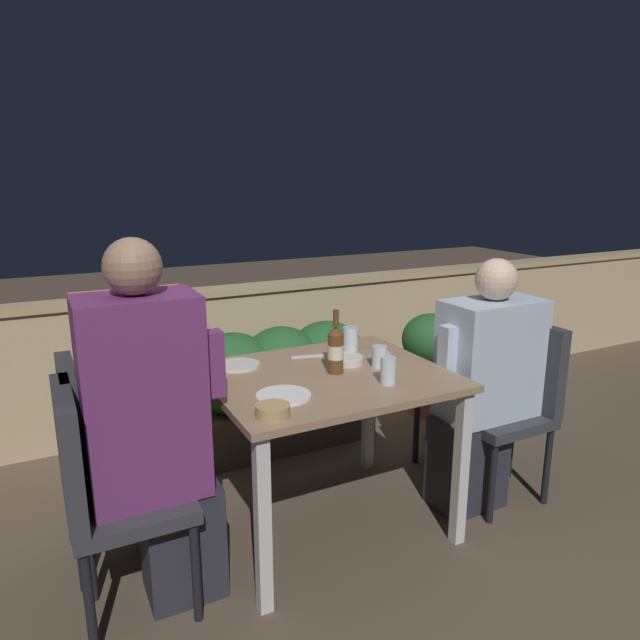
{
  "coord_description": "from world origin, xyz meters",
  "views": [
    {
      "loc": [
        -1.07,
        -2.03,
        1.53
      ],
      "look_at": [
        0.0,
        0.06,
        0.94
      ],
      "focal_mm": 32.0,
      "sensor_mm": 36.0,
      "label": 1
    }
  ],
  "objects_px": {
    "person_coral_top": "(148,407)",
    "person_blue_shirt": "(483,386)",
    "chair_right_far": "(480,375)",
    "person_purple_stripe": "(154,429)",
    "chair_left_far": "(100,448)",
    "potted_plant": "(430,353)",
    "chair_right_near": "(513,393)",
    "chair_left_near": "(101,483)",
    "beer_bottle": "(336,349)"
  },
  "relations": [
    {
      "from": "chair_left_far",
      "to": "person_blue_shirt",
      "type": "xyz_separation_m",
      "value": [
        1.65,
        -0.3,
        0.07
      ]
    },
    {
      "from": "chair_left_near",
      "to": "potted_plant",
      "type": "distance_m",
      "value": 2.36
    },
    {
      "from": "person_coral_top",
      "to": "chair_right_far",
      "type": "bearing_deg",
      "value": -0.89
    },
    {
      "from": "person_coral_top",
      "to": "chair_left_far",
      "type": "bearing_deg",
      "value": 180.0
    },
    {
      "from": "person_purple_stripe",
      "to": "chair_left_far",
      "type": "bearing_deg",
      "value": 120.45
    },
    {
      "from": "chair_left_near",
      "to": "chair_left_far",
      "type": "xyz_separation_m",
      "value": [
        0.03,
        0.28,
        0.0
      ]
    },
    {
      "from": "person_blue_shirt",
      "to": "person_coral_top",
      "type": "bearing_deg",
      "value": 168.5
    },
    {
      "from": "person_blue_shirt",
      "to": "chair_right_far",
      "type": "height_order",
      "value": "person_blue_shirt"
    },
    {
      "from": "person_coral_top",
      "to": "person_blue_shirt",
      "type": "bearing_deg",
      "value": -11.5
    },
    {
      "from": "chair_left_far",
      "to": "chair_right_near",
      "type": "distance_m",
      "value": 1.87
    },
    {
      "from": "chair_left_near",
      "to": "potted_plant",
      "type": "relative_size",
      "value": 1.28
    },
    {
      "from": "chair_left_near",
      "to": "person_coral_top",
      "type": "distance_m",
      "value": 0.38
    },
    {
      "from": "beer_bottle",
      "to": "potted_plant",
      "type": "distance_m",
      "value": 1.5
    },
    {
      "from": "person_purple_stripe",
      "to": "person_coral_top",
      "type": "height_order",
      "value": "person_purple_stripe"
    },
    {
      "from": "chair_left_far",
      "to": "beer_bottle",
      "type": "xyz_separation_m",
      "value": [
        0.95,
        -0.16,
        0.31
      ]
    },
    {
      "from": "chair_left_far",
      "to": "person_blue_shirt",
      "type": "distance_m",
      "value": 1.68
    },
    {
      "from": "beer_bottle",
      "to": "potted_plant",
      "type": "relative_size",
      "value": 0.41
    },
    {
      "from": "chair_right_near",
      "to": "person_coral_top",
      "type": "bearing_deg",
      "value": 169.83
    },
    {
      "from": "chair_left_near",
      "to": "person_blue_shirt",
      "type": "relative_size",
      "value": 0.73
    },
    {
      "from": "chair_left_far",
      "to": "potted_plant",
      "type": "xyz_separation_m",
      "value": [
        2.12,
        0.69,
        -0.11
      ]
    },
    {
      "from": "person_purple_stripe",
      "to": "beer_bottle",
      "type": "bearing_deg",
      "value": 8.69
    },
    {
      "from": "person_blue_shirt",
      "to": "chair_right_far",
      "type": "xyz_separation_m",
      "value": [
        0.23,
        0.27,
        -0.07
      ]
    },
    {
      "from": "person_blue_shirt",
      "to": "person_purple_stripe",
      "type": "bearing_deg",
      "value": 179.17
    },
    {
      "from": "chair_left_near",
      "to": "chair_right_near",
      "type": "bearing_deg",
      "value": -0.66
    },
    {
      "from": "person_coral_top",
      "to": "potted_plant",
      "type": "relative_size",
      "value": 1.93
    },
    {
      "from": "person_blue_shirt",
      "to": "chair_left_near",
      "type": "bearing_deg",
      "value": 179.26
    },
    {
      "from": "person_blue_shirt",
      "to": "chair_right_far",
      "type": "bearing_deg",
      "value": 49.24
    },
    {
      "from": "person_blue_shirt",
      "to": "potted_plant",
      "type": "relative_size",
      "value": 1.76
    },
    {
      "from": "person_coral_top",
      "to": "chair_right_far",
      "type": "xyz_separation_m",
      "value": [
        1.7,
        -0.03,
        -0.13
      ]
    },
    {
      "from": "person_purple_stripe",
      "to": "person_blue_shirt",
      "type": "distance_m",
      "value": 1.49
    },
    {
      "from": "chair_right_near",
      "to": "person_purple_stripe",
      "type": "bearing_deg",
      "value": 179.26
    },
    {
      "from": "chair_right_far",
      "to": "person_purple_stripe",
      "type": "bearing_deg",
      "value": -171.78
    },
    {
      "from": "chair_left_near",
      "to": "person_coral_top",
      "type": "xyz_separation_m",
      "value": [
        0.22,
        0.28,
        0.13
      ]
    },
    {
      "from": "chair_left_far",
      "to": "potted_plant",
      "type": "relative_size",
      "value": 1.28
    },
    {
      "from": "person_purple_stripe",
      "to": "chair_left_far",
      "type": "distance_m",
      "value": 0.36
    },
    {
      "from": "chair_left_far",
      "to": "beer_bottle",
      "type": "distance_m",
      "value": 1.01
    },
    {
      "from": "person_blue_shirt",
      "to": "potted_plant",
      "type": "height_order",
      "value": "person_blue_shirt"
    },
    {
      "from": "person_purple_stripe",
      "to": "chair_right_far",
      "type": "relative_size",
      "value": 1.56
    },
    {
      "from": "chair_left_near",
      "to": "beer_bottle",
      "type": "relative_size",
      "value": 3.15
    },
    {
      "from": "person_purple_stripe",
      "to": "person_blue_shirt",
      "type": "height_order",
      "value": "person_purple_stripe"
    },
    {
      "from": "chair_right_far",
      "to": "potted_plant",
      "type": "height_order",
      "value": "chair_right_far"
    },
    {
      "from": "chair_right_far",
      "to": "potted_plant",
      "type": "distance_m",
      "value": 0.76
    },
    {
      "from": "chair_left_far",
      "to": "potted_plant",
      "type": "bearing_deg",
      "value": 17.95
    },
    {
      "from": "chair_right_near",
      "to": "chair_right_far",
      "type": "relative_size",
      "value": 1.0
    },
    {
      "from": "chair_left_far",
      "to": "person_coral_top",
      "type": "height_order",
      "value": "person_coral_top"
    },
    {
      "from": "potted_plant",
      "to": "chair_right_near",
      "type": "bearing_deg",
      "value": -105.36
    },
    {
      "from": "person_purple_stripe",
      "to": "chair_right_far",
      "type": "xyz_separation_m",
      "value": [
        1.72,
        0.25,
        -0.16
      ]
    },
    {
      "from": "chair_left_far",
      "to": "person_coral_top",
      "type": "distance_m",
      "value": 0.23
    },
    {
      "from": "person_purple_stripe",
      "to": "chair_left_far",
      "type": "xyz_separation_m",
      "value": [
        -0.16,
        0.28,
        -0.16
      ]
    },
    {
      "from": "chair_left_near",
      "to": "potted_plant",
      "type": "bearing_deg",
      "value": 24.14
    }
  ]
}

